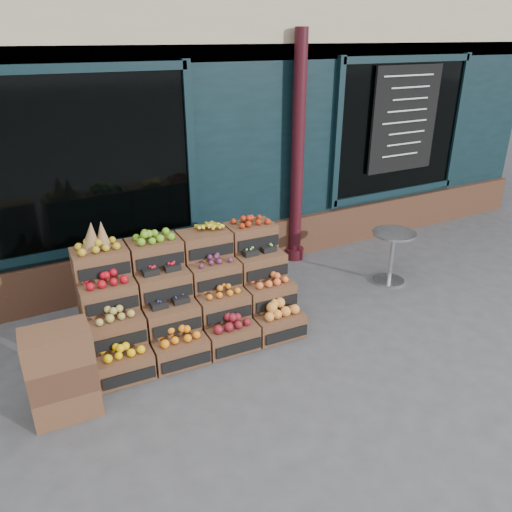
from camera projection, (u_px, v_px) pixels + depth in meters
ground at (303, 347)px, 5.42m from camera, size 60.00×60.00×0.00m
shop_facade at (143, 80)px, 8.54m from camera, size 12.00×6.24×4.80m
crate_display at (189, 299)px, 5.49m from camera, size 2.31×1.21×1.42m
spare_crates at (62, 373)px, 4.31m from camera, size 0.58×0.41×0.85m
bistro_table at (392, 251)px, 6.67m from camera, size 0.57×0.57×0.72m
shopkeeper at (76, 216)px, 6.34m from camera, size 0.83×0.66×1.98m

